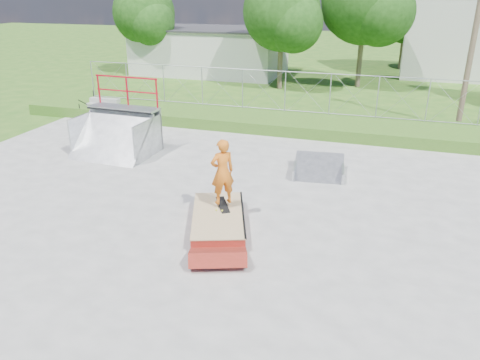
% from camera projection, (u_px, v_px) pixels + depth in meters
% --- Properties ---
extents(ground, '(120.00, 120.00, 0.00)m').
position_uv_depth(ground, '(195.00, 224.00, 12.19)').
color(ground, '#2B5A19').
rests_on(ground, ground).
extents(concrete_pad, '(20.00, 16.00, 0.04)m').
position_uv_depth(concrete_pad, '(195.00, 223.00, 12.19)').
color(concrete_pad, gray).
rests_on(concrete_pad, ground).
extents(grass_berm, '(24.00, 3.00, 0.50)m').
position_uv_depth(grass_berm, '(279.00, 122.00, 20.46)').
color(grass_berm, '#2B5A19').
rests_on(grass_berm, ground).
extents(grind_box, '(2.11, 2.93, 0.39)m').
position_uv_depth(grind_box, '(218.00, 221.00, 11.92)').
color(grind_box, maroon).
rests_on(grind_box, concrete_pad).
extents(quarter_pipe, '(2.76, 2.36, 2.68)m').
position_uv_depth(quarter_pipe, '(113.00, 120.00, 16.67)').
color(quarter_pipe, gray).
rests_on(quarter_pipe, concrete_pad).
extents(flat_bank_ramp, '(1.78, 1.87, 0.49)m').
position_uv_depth(flat_bank_ramp, '(319.00, 168.00, 15.25)').
color(flat_bank_ramp, gray).
rests_on(flat_bank_ramp, concrete_pad).
extents(skateboard, '(0.61, 0.79, 0.13)m').
position_uv_depth(skateboard, '(223.00, 205.00, 12.21)').
color(skateboard, black).
rests_on(skateboard, grind_box).
extents(skater, '(0.75, 0.72, 1.72)m').
position_uv_depth(skater, '(222.00, 175.00, 11.88)').
color(skater, orange).
rests_on(skater, grind_box).
extents(concrete_stairs, '(1.50, 1.60, 0.80)m').
position_uv_depth(concrete_stairs, '(100.00, 109.00, 22.10)').
color(concrete_stairs, gray).
rests_on(concrete_stairs, ground).
extents(chain_link_fence, '(20.00, 0.06, 1.80)m').
position_uv_depth(chain_link_fence, '(285.00, 91.00, 20.90)').
color(chain_link_fence, '#9A9EA2').
rests_on(chain_link_fence, grass_berm).
extents(utility_building_flat, '(10.00, 6.00, 3.00)m').
position_uv_depth(utility_building_flat, '(211.00, 51.00, 33.25)').
color(utility_building_flat, beige).
rests_on(utility_building_flat, ground).
extents(gable_house, '(8.40, 6.08, 8.94)m').
position_uv_depth(gable_house, '(470.00, 18.00, 31.08)').
color(gable_house, beige).
rests_on(gable_house, ground).
extents(utility_pole, '(0.24, 0.24, 8.00)m').
position_uv_depth(utility_pole, '(475.00, 32.00, 19.12)').
color(utility_pole, brown).
rests_on(utility_pole, ground).
extents(tree_left_near, '(4.76, 4.48, 6.65)m').
position_uv_depth(tree_left_near, '(285.00, 15.00, 26.77)').
color(tree_left_near, brown).
rests_on(tree_left_near, ground).
extents(tree_center, '(5.44, 5.12, 7.60)m').
position_uv_depth(tree_center, '(370.00, 4.00, 27.00)').
color(tree_center, brown).
rests_on(tree_center, ground).
extents(tree_left_far, '(4.42, 4.16, 6.18)m').
position_uv_depth(tree_left_far, '(146.00, 16.00, 31.49)').
color(tree_left_far, brown).
rests_on(tree_left_far, ground).
extents(tree_back_mid, '(4.08, 3.84, 5.70)m').
position_uv_depth(tree_back_mid, '(409.00, 18.00, 33.86)').
color(tree_back_mid, brown).
rests_on(tree_back_mid, ground).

